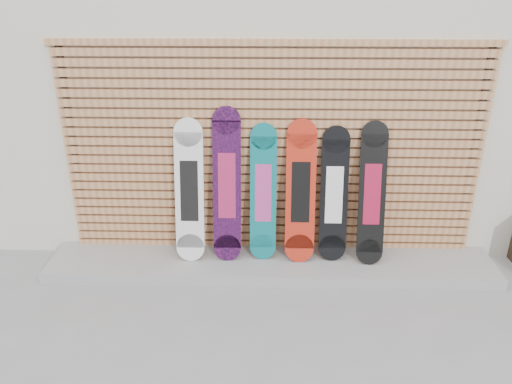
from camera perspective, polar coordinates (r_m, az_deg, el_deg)
ground at (r=4.74m, az=3.53°, el=-13.19°), size 80.00×80.00×0.00m
building at (r=7.40m, az=7.06°, el=15.38°), size 12.00×5.00×3.60m
concrete_step at (r=5.27m, az=1.67°, el=-8.22°), size 4.60×0.70×0.12m
slat_wall at (r=5.04m, az=1.83°, el=4.72°), size 4.26×0.08×2.29m
snowboard_0 at (r=5.06m, az=-7.63°, el=0.11°), size 0.29×0.33×1.44m
snowboard_1 at (r=5.00m, az=-3.34°, el=0.72°), size 0.28×0.31×1.56m
snowboard_2 at (r=5.03m, az=0.82°, el=-0.11°), size 0.27×0.28×1.39m
snowboard_3 at (r=5.01m, az=5.12°, el=-0.03°), size 0.30×0.32×1.44m
snowboard_4 at (r=5.07m, az=8.91°, el=-0.33°), size 0.28×0.29×1.37m
snowboard_5 at (r=5.09m, az=13.12°, el=-0.25°), size 0.27×0.35×1.43m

